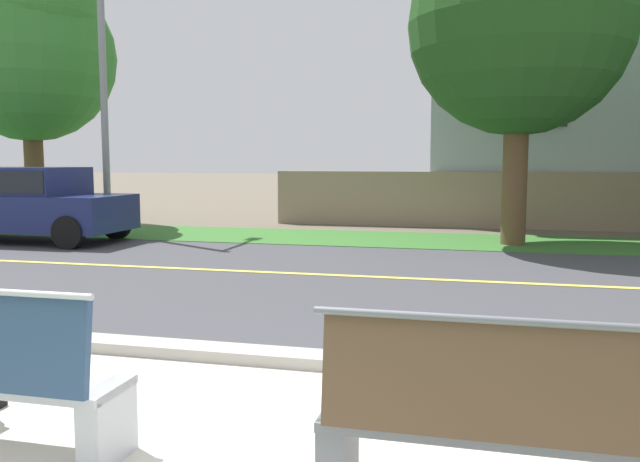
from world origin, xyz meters
The scene contains 12 objects.
ground_plane centered at (0.00, 8.00, 0.00)m, with size 140.00×140.00×0.00m, color #665B4C.
curb_edge centered at (0.00, 2.35, 0.06)m, with size 44.00×0.30×0.11m, color #ADA89E.
street_asphalt centered at (0.00, 6.50, 0.00)m, with size 52.00×8.00×0.01m, color #424247.
road_centre_line centered at (0.00, 6.50, 0.01)m, with size 48.00×0.14×0.01m, color #E0CC4C.
far_verge_grass centered at (0.00, 11.05, 0.01)m, with size 48.00×2.80×0.02m, color #38702D.
bench_right centered at (1.61, 0.35, 0.47)m, with size 2.06×0.48×1.01m.
car_navy_near centered at (-7.85, 8.90, 0.85)m, with size 4.30×1.86×1.54m.
streetlamp centered at (-7.01, 10.84, 4.29)m, with size 0.24×2.10×7.55m.
shade_tree_far_left centered at (-9.91, 12.03, 4.65)m, with size 4.34×4.34×7.15m.
shade_tree_left centered at (2.10, 10.70, 4.62)m, with size 4.31×4.31×7.11m.
garden_wall centered at (2.57, 14.04, 0.70)m, with size 13.00×0.36×1.40m, color gray.
house_across_street centered at (4.93, 17.24, 3.20)m, with size 10.53×6.91×6.30m.
Camera 1 is at (1.32, -2.65, 1.68)m, focal length 36.48 mm.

